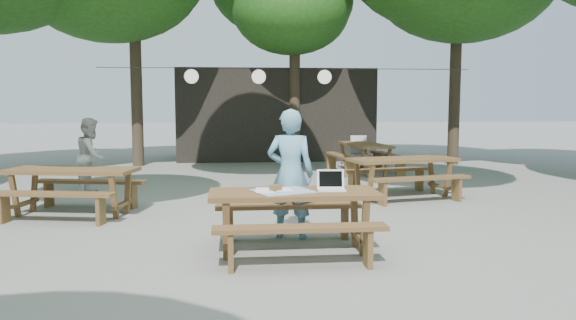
% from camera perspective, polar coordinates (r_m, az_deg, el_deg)
% --- Properties ---
extents(ground, '(80.00, 80.00, 0.00)m').
position_cam_1_polar(ground, '(7.86, 0.64, -7.35)').
color(ground, slate).
rests_on(ground, ground).
extents(pavilion, '(6.00, 3.00, 2.80)m').
position_cam_1_polar(pavilion, '(18.16, -1.42, 4.69)').
color(pavilion, black).
rests_on(pavilion, ground).
extents(main_picnic_table, '(2.00, 1.58, 0.75)m').
position_cam_1_polar(main_picnic_table, '(6.74, 0.59, -6.23)').
color(main_picnic_table, '#52301D').
rests_on(main_picnic_table, ground).
extents(picnic_table_nw, '(2.17, 1.92, 0.75)m').
position_cam_1_polar(picnic_table_nw, '(9.58, -21.06, -2.97)').
color(picnic_table_nw, '#52301D').
rests_on(picnic_table_nw, ground).
extents(picnic_table_ne, '(2.19, 1.94, 0.75)m').
position_cam_1_polar(picnic_table_ne, '(10.81, 11.56, -1.71)').
color(picnic_table_ne, '#52301D').
rests_on(picnic_table_ne, ground).
extents(picnic_table_far_e, '(1.80, 2.08, 0.75)m').
position_cam_1_polar(picnic_table_far_e, '(14.32, 7.79, 0.22)').
color(picnic_table_far_e, '#52301D').
rests_on(picnic_table_far_e, ground).
extents(woman, '(0.72, 0.57, 1.72)m').
position_cam_1_polar(woman, '(7.41, 0.24, -1.41)').
color(woman, '#679FBC').
rests_on(woman, ground).
extents(second_person, '(0.60, 0.75, 1.49)m').
position_cam_1_polar(second_person, '(11.73, -19.35, 0.43)').
color(second_person, silver).
rests_on(second_person, ground).
extents(plastic_chair, '(0.45, 0.45, 0.90)m').
position_cam_1_polar(plastic_chair, '(15.05, 7.33, 0.01)').
color(plastic_chair, silver).
rests_on(plastic_chair, ground).
extents(laptop, '(0.35, 0.28, 0.24)m').
position_cam_1_polar(laptop, '(6.79, 4.39, -2.52)').
color(laptop, white).
rests_on(laptop, main_picnic_table).
extents(tabletop_clutter, '(0.80, 0.75, 0.08)m').
position_cam_1_polar(tabletop_clutter, '(6.66, -0.78, -3.10)').
color(tabletop_clutter, '#3463B4').
rests_on(tabletop_clutter, main_picnic_table).
extents(paper_lanterns, '(9.00, 0.34, 0.38)m').
position_cam_1_polar(paper_lanterns, '(13.63, -2.93, 8.47)').
color(paper_lanterns, black).
rests_on(paper_lanterns, ground).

